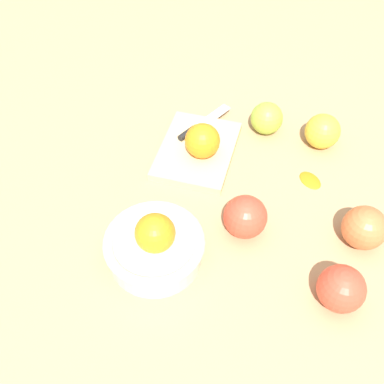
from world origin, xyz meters
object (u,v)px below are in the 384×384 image
orange_on_board (202,141)px  apple_mid_left (245,217)px  cutting_board (197,150)px  apple_front_left_2 (364,228)px  knife (198,127)px  apple_front_left (341,289)px  apple_front_right (322,131)px  apple_front_right_2 (267,118)px  bowl (155,245)px

orange_on_board → apple_mid_left: size_ratio=0.90×
cutting_board → apple_front_left_2: 0.37m
cutting_board → orange_on_board: (-0.02, -0.01, 0.04)m
orange_on_board → apple_front_left_2: size_ratio=0.91×
orange_on_board → apple_front_left_2: (-0.20, -0.29, -0.01)m
apple_front_left_2 → cutting_board: bearing=54.0°
knife → apple_front_left: (-0.40, -0.24, 0.02)m
apple_front_left → apple_front_right: (0.37, -0.03, -0.00)m
knife → apple_mid_left: apple_mid_left is taller
cutting_board → apple_front_left: size_ratio=2.61×
knife → apple_front_right_2: apple_front_right_2 is taller
cutting_board → apple_mid_left: size_ratio=2.56×
bowl → apple_front_left: size_ratio=2.23×
knife → apple_front_left_2: bearing=-132.9°
cutting_board → bowl: bearing=165.7°
knife → apple_front_right_2: 0.15m
bowl → cutting_board: 0.27m
bowl → apple_front_left_2: size_ratio=2.21×
apple_front_left → apple_mid_left: bearing=46.5°
apple_mid_left → apple_front_right_2: size_ratio=1.13×
orange_on_board → apple_front_left: (-0.32, -0.23, -0.01)m
bowl → apple_front_right_2: (0.34, -0.22, -0.00)m
apple_mid_left → apple_front_right_2: 0.28m
knife → apple_front_left_2: apple_front_left_2 is taller
apple_front_right → cutting_board: bearing=97.7°
apple_front_left → apple_front_right: bearing=-4.1°
orange_on_board → apple_front_right_2: size_ratio=1.02×
bowl → apple_mid_left: (0.06, -0.16, 0.00)m
bowl → orange_on_board: 0.26m
cutting_board → apple_front_right_2: 0.17m
orange_on_board → knife: orange_on_board is taller
apple_mid_left → apple_front_right: 0.29m
cutting_board → apple_front_left: (-0.34, -0.24, 0.03)m
apple_front_left → apple_front_right_2: 0.42m
knife → apple_front_right: 0.27m
apple_front_left → apple_front_right_2: apple_front_left is taller
bowl → apple_front_right: 0.44m
apple_mid_left → apple_front_left: (-0.14, -0.15, -0.00)m
cutting_board → apple_front_left: 0.41m
bowl → apple_front_left: 0.31m
bowl → cutting_board: bowl is taller
knife → apple_mid_left: 0.28m
orange_on_board → apple_front_left_2: bearing=-124.8°
cutting_board → apple_front_right_2: bearing=-62.9°
bowl → knife: bearing=-11.6°
orange_on_board → apple_front_right_2: (0.09, -0.14, -0.02)m
bowl → apple_front_left_2: bowl is taller
cutting_board → knife: size_ratio=1.60×
orange_on_board → apple_front_left_2: 0.35m
knife → apple_mid_left: bearing=-160.7°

